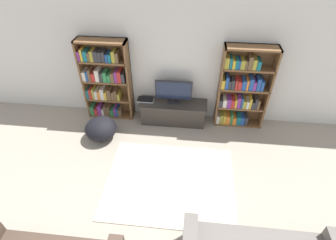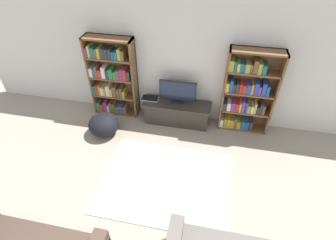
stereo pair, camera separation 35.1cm
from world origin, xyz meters
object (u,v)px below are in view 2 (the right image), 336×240
laptop (150,98)px  beanbag_ottoman (104,124)px  bookshelf_left (112,78)px  tv_stand (177,113)px  bookshelf_right (246,94)px  television (178,92)px

laptop → beanbag_ottoman: bearing=-138.5°
bookshelf_left → laptop: (0.83, -0.06, -0.36)m
tv_stand → laptop: 0.65m
bookshelf_right → beanbag_ottoman: (-2.74, -0.77, -0.62)m
television → laptop: 0.64m
tv_stand → laptop: bearing=175.5°
television → tv_stand: bearing=-90.0°
bookshelf_right → laptop: bookshelf_right is taller
laptop → tv_stand: bearing=-4.5°
bookshelf_right → television: size_ratio=2.33×
bookshelf_right → tv_stand: bookshelf_right is taller
bookshelf_left → bookshelf_right: bearing=0.0°
bookshelf_left → bookshelf_right: same height
tv_stand → beanbag_ottoman: (-1.39, -0.66, -0.02)m
bookshelf_left → laptop: 0.91m
bookshelf_left → beanbag_ottoman: 1.00m
bookshelf_left → tv_stand: bookshelf_left is taller
television → beanbag_ottoman: 1.65m
tv_stand → television: 0.51m
television → beanbag_ottoman: television is taller
bookshelf_left → tv_stand: size_ratio=1.24×
bookshelf_left → television: bookshelf_left is taller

